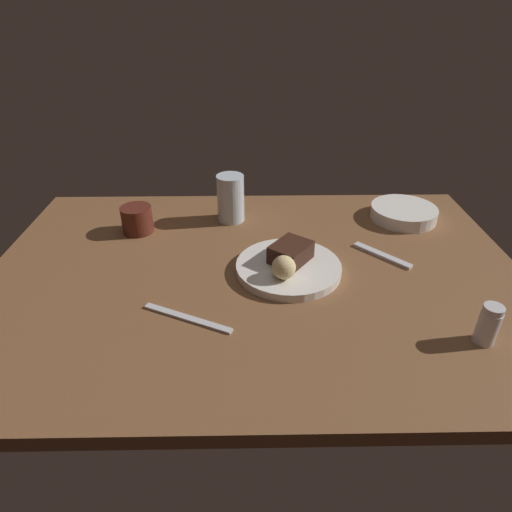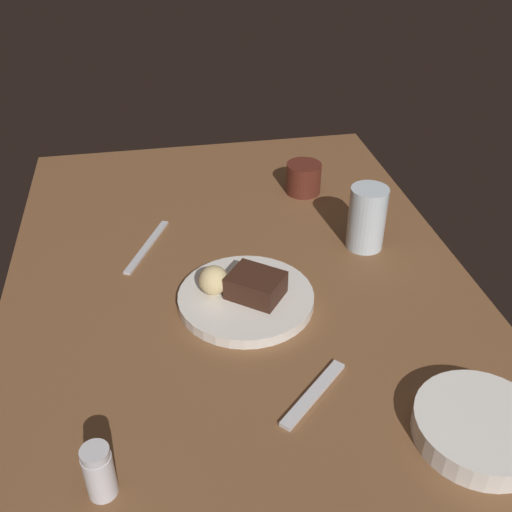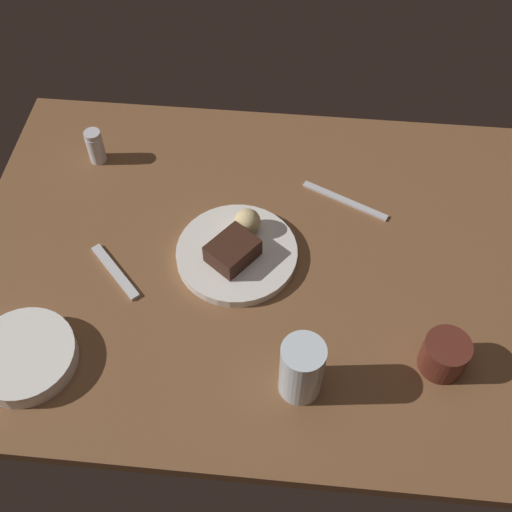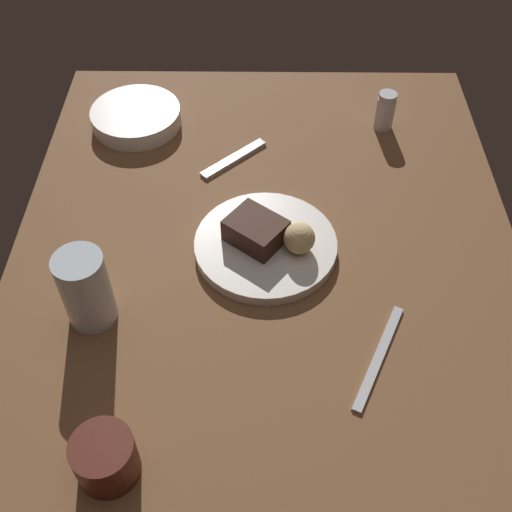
{
  "view_description": "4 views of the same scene",
  "coord_description": "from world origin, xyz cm",
  "views": [
    {
      "loc": [
        -1.24,
        -81.64,
        57.08
      ],
      "look_at": [
        0.1,
        -1.56,
        8.05
      ],
      "focal_mm": 30.73,
      "sensor_mm": 36.0,
      "label": 1
    },
    {
      "loc": [
        87.39,
        -12.99,
        68.49
      ],
      "look_at": [
        1.38,
        2.86,
        8.45
      ],
      "focal_mm": 42.13,
      "sensor_mm": 36.0,
      "label": 2
    },
    {
      "loc": [
        -3.23,
        71.93,
        102.09
      ],
      "look_at": [
        3.38,
        2.7,
        7.34
      ],
      "focal_mm": 44.43,
      "sensor_mm": 36.0,
      "label": 3
    },
    {
      "loc": [
        -61.46,
        0.87,
        79.97
      ],
      "look_at": [
        3.6,
        1.54,
        5.63
      ],
      "focal_mm": 43.85,
      "sensor_mm": 36.0,
      "label": 4
    }
  ],
  "objects": [
    {
      "name": "salt_shaker",
      "position": [
        40.41,
        -23.35,
        6.88
      ],
      "size": [
        3.68,
        3.68,
        7.86
      ],
      "color": "silver",
      "rests_on": "dining_table"
    },
    {
      "name": "dessert_plate",
      "position": [
        7.36,
        0.48,
        3.96
      ],
      "size": [
        23.42,
        23.42,
        1.91
      ],
      "primitive_type": "cylinder",
      "color": "white",
      "rests_on": "dining_table"
    },
    {
      "name": "water_glass",
      "position": [
        -6.21,
        25.94,
        9.33
      ],
      "size": [
        7.26,
        7.26,
        12.67
      ],
      "primitive_type": "cylinder",
      "color": "silver",
      "rests_on": "dining_table"
    },
    {
      "name": "coffee_cup",
      "position": [
        -30.09,
        19.58,
        6.45
      ],
      "size": [
        7.89,
        7.89,
        6.89
      ],
      "primitive_type": "cylinder",
      "color": "#562319",
      "rests_on": "dining_table"
    },
    {
      "name": "bread_roll",
      "position": [
        5.8,
        -5.29,
        7.47
      ],
      "size": [
        5.12,
        5.12,
        5.12
      ],
      "primitive_type": "sphere",
      "color": "#DBC184",
      "rests_on": "dessert_plate"
    },
    {
      "name": "chocolate_cake_slice",
      "position": [
        7.9,
        1.62,
        6.99
      ],
      "size": [
        10.99,
        11.31,
        4.15
      ],
      "primitive_type": "cube",
      "rotation": [
        0.0,
        0.0,
        5.63
      ],
      "color": "#381E14",
      "rests_on": "dessert_plate"
    },
    {
      "name": "dining_table",
      "position": [
        0.0,
        0.0,
        1.5
      ],
      "size": [
        120.0,
        84.0,
        3.0
      ],
      "primitive_type": "cube",
      "color": "brown",
      "rests_on": "ground"
    },
    {
      "name": "butter_knife",
      "position": [
        -13.32,
        -16.23,
        3.25
      ],
      "size": [
        17.78,
        9.37,
        0.5
      ],
      "primitive_type": "cube",
      "rotation": [
        0.0,
        0.0,
        5.84
      ],
      "color": "silver",
      "rests_on": "dining_table"
    },
    {
      "name": "side_bowl",
      "position": [
        40.9,
        25.8,
        4.73
      ],
      "size": [
        17.68,
        17.68,
        3.47
      ],
      "primitive_type": "cylinder",
      "color": "white",
      "rests_on": "dining_table"
    },
    {
      "name": "dessert_spoon",
      "position": [
        30.01,
        6.0,
        3.35
      ],
      "size": [
        11.61,
        12.14,
        0.7
      ],
      "primitive_type": "cube",
      "rotation": [
        0.0,
        0.0,
        5.47
      ],
      "color": "silver",
      "rests_on": "dining_table"
    }
  ]
}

